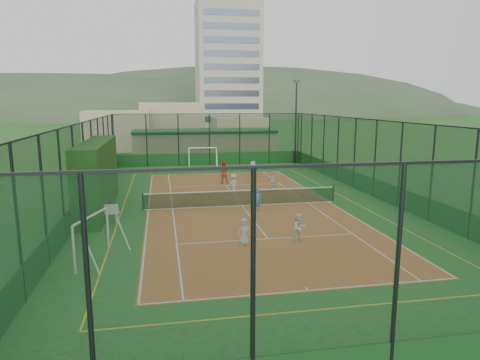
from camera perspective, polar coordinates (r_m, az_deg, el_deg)
The scene contains 20 objects.
ground at distance 25.68m, azimuth 0.25°, elevation -3.46°, with size 300.00×300.00×0.00m, color #1C521C.
court_slab at distance 25.68m, azimuth 0.25°, elevation -3.45°, with size 11.17×23.97×0.01m, color #A85525.
tennis_net at distance 25.56m, azimuth 0.25°, elevation -2.31°, with size 11.67×0.12×1.06m, color black, non-canonical shape.
perimeter_fence at distance 25.20m, azimuth 0.25°, elevation 2.07°, with size 18.12×34.12×5.00m, color #10311A, non-canonical shape.
floodlight_ne at distance 43.22m, azimuth 7.45°, elevation 7.65°, with size 0.60×0.26×8.25m, color black, non-canonical shape.
clubhouse at distance 46.95m, azimuth -4.76°, elevation 4.80°, with size 15.20×7.20×3.15m, color tan, non-canonical shape.
apartment_tower at distance 108.14m, azimuth -1.64°, elevation 15.14°, with size 15.00×12.00×30.00m, color beige.
distant_hills at distance 174.66m, azimuth -9.03°, elevation 8.31°, with size 200.00×60.00×24.00m, color #384C33, non-canonical shape.
hedge_left at distance 25.75m, azimuth -18.50°, elevation 0.51°, with size 1.35×9.01×3.94m, color black.
white_bench at distance 23.35m, azimuth -17.97°, elevation -4.14°, with size 1.78×0.49×1.00m, color white, non-canonical shape.
futsal_goal_near at distance 17.82m, azimuth -19.12°, elevation -7.38°, with size 0.81×2.78×1.79m, color white, non-canonical shape.
futsal_goal_far at distance 41.44m, azimuth -4.99°, elevation 3.08°, with size 2.74×0.80×1.77m, color white, non-canonical shape.
child_near_left at distance 18.69m, azimuth 0.56°, elevation -6.91°, with size 0.58×0.37×1.18m, color silver.
child_near_mid at distance 24.41m, azimuth 2.40°, elevation -2.65°, with size 0.46×0.30×1.27m, color #457BC3.
child_near_right at distance 19.25m, azimuth 7.92°, elevation -6.32°, with size 0.63×0.49×1.29m, color white.
child_far_left at distance 29.10m, azimuth -0.87°, elevation -0.46°, with size 0.85×0.49×1.31m, color silver.
child_far_right at distance 29.15m, azimuth 4.51°, elevation -0.60°, with size 0.70×0.29×1.19m, color silver.
child_far_back at distance 34.26m, azimuth 1.73°, elevation 1.35°, with size 1.38×0.44×1.49m, color silver.
coach at distance 32.50m, azimuth -2.27°, elevation 1.04°, with size 0.83×0.65×1.71m, color red.
tennis_balls at distance 27.13m, azimuth -1.09°, elevation -2.61°, with size 6.27×1.59×0.07m.
Camera 1 is at (-4.63, -24.49, 6.18)m, focal length 32.00 mm.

